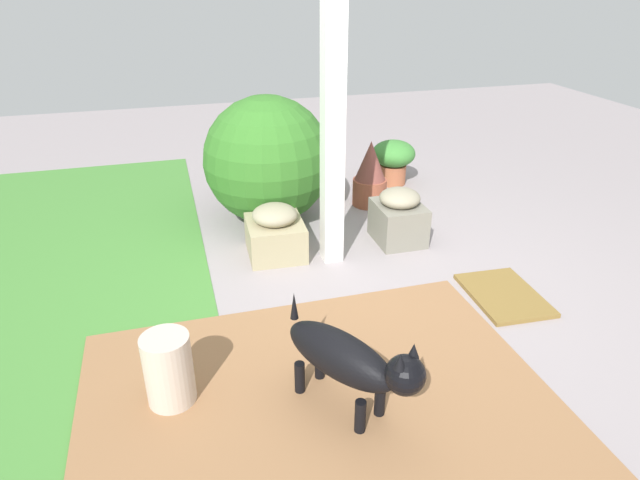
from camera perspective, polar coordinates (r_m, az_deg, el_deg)
name	(u,v)px	position (r m, az deg, el deg)	size (l,w,h in m)	color
ground_plane	(359,284)	(3.93, 4.02, -4.53)	(12.00, 12.00, 0.00)	gray
brick_path	(319,401)	(2.96, -0.13, -16.22)	(1.80, 2.40, 0.02)	#926742
lawn_patch	(3,289)	(4.43, -29.86, -4.44)	(5.20, 2.80, 0.01)	#478537
porch_pillar	(333,100)	(3.83, 1.35, 14.23)	(0.14, 0.14, 2.41)	white
stone_planter_nearest	(398,217)	(4.48, 8.09, 2.38)	(0.43, 0.37, 0.45)	gray
stone_planter_mid	(275,232)	(4.24, -4.63, 0.79)	(0.49, 0.44, 0.41)	tan
round_shrub	(268,160)	(4.74, -5.43, 8.21)	(1.08, 1.08, 1.08)	#316B23
terracotta_pot_broad	(393,158)	(5.69, 7.57, 8.36)	(0.43, 0.43, 0.45)	#A85C3C
terracotta_pot_spiky	(370,175)	(5.13, 5.18, 6.68)	(0.32, 0.32, 0.61)	#9E5038
terracotta_pot_tall	(318,168)	(5.51, -0.24, 7.46)	(0.31, 0.31, 0.62)	#A15835
dog	(348,359)	(2.72, 2.94, -12.18)	(0.75, 0.55, 0.55)	black
ceramic_urn	(169,371)	(2.94, -15.33, -12.86)	(0.24, 0.24, 0.40)	beige
doormat	(504,295)	(3.96, 18.43, -5.40)	(0.62, 0.45, 0.03)	olive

